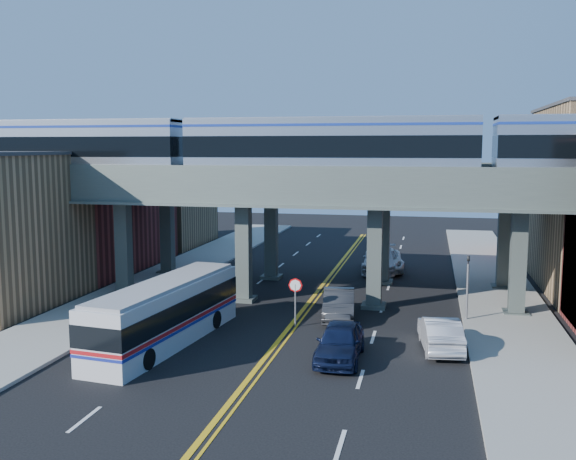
# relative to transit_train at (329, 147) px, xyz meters

# --- Properties ---
(ground) EXTENTS (120.00, 120.00, 0.00)m
(ground) POSITION_rel_transit_train_xyz_m (-1.26, -8.00, -9.47)
(ground) COLOR black
(ground) RESTS_ON ground
(sidewalk_west) EXTENTS (5.00, 70.00, 0.16)m
(sidewalk_west) POSITION_rel_transit_train_xyz_m (-12.76, 2.00, -9.39)
(sidewalk_west) COLOR gray
(sidewalk_west) RESTS_ON ground
(sidewalk_east) EXTENTS (5.00, 70.00, 0.16)m
(sidewalk_east) POSITION_rel_transit_train_xyz_m (10.24, 2.00, -9.39)
(sidewalk_east) COLOR gray
(sidewalk_east) RESTS_ON ground
(building_west_b) EXTENTS (8.00, 14.00, 11.00)m
(building_west_b) POSITION_rel_transit_train_xyz_m (-19.76, 8.00, -3.97)
(building_west_b) COLOR maroon
(building_west_b) RESTS_ON ground
(building_west_c) EXTENTS (8.00, 10.00, 8.00)m
(building_west_c) POSITION_rel_transit_train_xyz_m (-19.76, 21.00, -5.47)
(building_west_c) COLOR #9F7A52
(building_west_c) RESTS_ON ground
(building_east_c) EXTENTS (8.00, 10.00, 9.00)m
(building_east_c) POSITION_rel_transit_train_xyz_m (17.24, 21.00, -4.97)
(building_east_c) COLOR maroon
(building_east_c) RESTS_ON ground
(elevated_viaduct_near) EXTENTS (52.00, 3.60, 7.40)m
(elevated_viaduct_near) POSITION_rel_transit_train_xyz_m (-1.26, 0.00, -3.00)
(elevated_viaduct_near) COLOR #3E4844
(elevated_viaduct_near) RESTS_ON ground
(elevated_viaduct_far) EXTENTS (52.00, 3.60, 7.40)m
(elevated_viaduct_far) POSITION_rel_transit_train_xyz_m (-1.26, 7.00, -3.00)
(elevated_viaduct_far) COLOR #3E4844
(elevated_viaduct_far) RESTS_ON ground
(transit_train) EXTENTS (52.28, 3.28, 3.83)m
(transit_train) POSITION_rel_transit_train_xyz_m (0.00, 0.00, 0.00)
(transit_train) COLOR black
(transit_train) RESTS_ON elevated_viaduct_near
(stop_sign) EXTENTS (0.76, 0.09, 2.63)m
(stop_sign) POSITION_rel_transit_train_xyz_m (-0.96, -5.00, -7.71)
(stop_sign) COLOR slate
(stop_sign) RESTS_ON ground
(traffic_signal) EXTENTS (0.15, 0.18, 4.10)m
(traffic_signal) POSITION_rel_transit_train_xyz_m (7.94, -2.00, -7.17)
(traffic_signal) COLOR slate
(traffic_signal) RESTS_ON ground
(transit_bus) EXTENTS (3.75, 11.40, 2.88)m
(transit_bus) POSITION_rel_transit_train_xyz_m (-6.50, -9.15, -7.99)
(transit_bus) COLOR silver
(transit_bus) RESTS_ON ground
(car_lane_a) EXTENTS (1.97, 4.83, 1.64)m
(car_lane_a) POSITION_rel_transit_train_xyz_m (2.06, -9.75, -8.65)
(car_lane_a) COLOR black
(car_lane_a) RESTS_ON ground
(car_lane_b) EXTENTS (2.24, 5.00, 1.59)m
(car_lane_b) POSITION_rel_transit_train_xyz_m (1.04, -2.80, -8.67)
(car_lane_b) COLOR #272729
(car_lane_b) RESTS_ON ground
(car_lane_c) EXTENTS (3.44, 6.29, 1.67)m
(car_lane_c) POSITION_rel_transit_train_xyz_m (2.50, 11.83, -8.63)
(car_lane_c) COLOR white
(car_lane_c) RESTS_ON ground
(car_lane_d) EXTENTS (2.65, 6.23, 1.79)m
(car_lane_d) POSITION_rel_transit_train_xyz_m (2.23, 11.31, -8.57)
(car_lane_d) COLOR silver
(car_lane_d) RESTS_ON ground
(car_parked_curb) EXTENTS (2.23, 4.91, 1.56)m
(car_parked_curb) POSITION_rel_transit_train_xyz_m (6.46, -7.27, -8.69)
(car_parked_curb) COLOR #B6B5BB
(car_parked_curb) RESTS_ON ground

